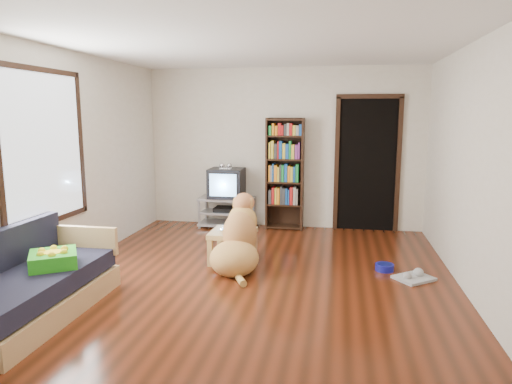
% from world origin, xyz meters
% --- Properties ---
extents(ground, '(5.00, 5.00, 0.00)m').
position_xyz_m(ground, '(0.00, 0.00, 0.00)').
color(ground, '#56200E').
rests_on(ground, ground).
extents(ceiling, '(5.00, 5.00, 0.00)m').
position_xyz_m(ceiling, '(0.00, 0.00, 2.60)').
color(ceiling, white).
rests_on(ceiling, ground).
extents(wall_back, '(4.50, 0.00, 4.50)m').
position_xyz_m(wall_back, '(0.00, 2.50, 1.30)').
color(wall_back, beige).
rests_on(wall_back, ground).
extents(wall_front, '(4.50, 0.00, 4.50)m').
position_xyz_m(wall_front, '(0.00, -2.50, 1.30)').
color(wall_front, beige).
rests_on(wall_front, ground).
extents(wall_left, '(0.00, 5.00, 5.00)m').
position_xyz_m(wall_left, '(-2.25, 0.00, 1.30)').
color(wall_left, beige).
rests_on(wall_left, ground).
extents(wall_right, '(0.00, 5.00, 5.00)m').
position_xyz_m(wall_right, '(2.25, 0.00, 1.30)').
color(wall_right, beige).
rests_on(wall_right, ground).
extents(green_cushion, '(0.58, 0.58, 0.14)m').
position_xyz_m(green_cushion, '(-1.75, -1.18, 0.49)').
color(green_cushion, green).
rests_on(green_cushion, sofa).
extents(laptop, '(0.34, 0.26, 0.02)m').
position_xyz_m(laptop, '(-0.39, 0.48, 0.41)').
color(laptop, silver).
rests_on(laptop, coffee_table).
extents(dog_bowl, '(0.22, 0.22, 0.08)m').
position_xyz_m(dog_bowl, '(1.48, 0.49, 0.04)').
color(dog_bowl, navy).
rests_on(dog_bowl, ground).
extents(grey_rag, '(0.51, 0.50, 0.03)m').
position_xyz_m(grey_rag, '(1.78, 0.24, 0.01)').
color(grey_rag, '#A8A8A8').
rests_on(grey_rag, ground).
extents(window, '(0.03, 1.46, 1.70)m').
position_xyz_m(window, '(-2.23, -0.50, 1.50)').
color(window, white).
rests_on(window, wall_left).
extents(doorway, '(1.03, 0.05, 2.19)m').
position_xyz_m(doorway, '(1.35, 2.48, 1.12)').
color(doorway, black).
rests_on(doorway, wall_back).
extents(tv_stand, '(0.90, 0.45, 0.50)m').
position_xyz_m(tv_stand, '(-0.90, 2.25, 0.27)').
color(tv_stand, '#99999E').
rests_on(tv_stand, ground).
extents(crt_tv, '(0.55, 0.52, 0.58)m').
position_xyz_m(crt_tv, '(-0.90, 2.27, 0.74)').
color(crt_tv, black).
rests_on(crt_tv, tv_stand).
extents(bookshelf, '(0.60, 0.30, 1.80)m').
position_xyz_m(bookshelf, '(0.05, 2.34, 1.00)').
color(bookshelf, black).
rests_on(bookshelf, ground).
extents(sofa, '(0.80, 1.80, 0.80)m').
position_xyz_m(sofa, '(-1.87, -1.38, 0.26)').
color(sofa, tan).
rests_on(sofa, ground).
extents(coffee_table, '(0.55, 0.55, 0.40)m').
position_xyz_m(coffee_table, '(-0.39, 0.51, 0.28)').
color(coffee_table, tan).
rests_on(coffee_table, ground).
extents(dog, '(0.63, 1.14, 0.93)m').
position_xyz_m(dog, '(-0.26, 0.25, 0.34)').
color(dog, tan).
rests_on(dog, ground).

